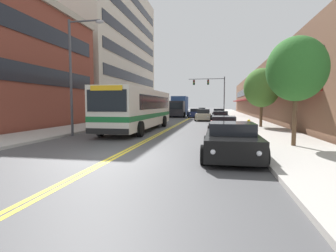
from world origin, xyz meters
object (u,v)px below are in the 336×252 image
Objects in this scene: car_silver_parked_left_mid at (147,116)px; street_lamp_left_near at (76,67)px; car_champagne_moving_third at (203,115)px; box_truck at (179,106)px; fire_hydrant at (249,126)px; car_dark_grey_parked_right_mid at (220,117)px; car_black_parked_right_foreground at (232,141)px; car_beige_moving_second at (202,111)px; car_charcoal_parked_right_end at (219,113)px; car_navy_moving_lead at (196,113)px; street_tree_right_mid at (262,88)px; traffic_signal_mast at (212,88)px; car_red_parked_right_far at (224,125)px; city_bus at (140,108)px; street_tree_right_near at (296,69)px; car_slate_blue_parked_left_near at (166,113)px.

street_lamp_left_near is (-0.53, -15.43, 3.78)m from car_silver_parked_left_mid.
box_truck is at bearing 115.16° from car_champagne_moving_third.
street_lamp_left_near is 11.77m from fire_hydrant.
box_truck is (-6.48, 11.83, 1.09)m from car_dark_grey_parked_right_mid.
car_beige_moving_second is at bearing 94.35° from car_black_parked_right_foreground.
fire_hydrant is (1.51, 7.66, -0.04)m from car_black_parked_right_foreground.
car_charcoal_parked_right_end is 0.95× the size of car_navy_moving_lead.
street_tree_right_mid is 6.29m from fire_hydrant.
car_black_parked_right_foreground is 38.48m from traffic_signal_mast.
car_beige_moving_second is at bearing 95.13° from car_red_parked_right_far.
box_truck is 21.80m from street_tree_right_mid.
traffic_signal_mast reaches higher than city_bus.
city_bus is 12.63m from car_dark_grey_parked_right_mid.
car_black_parked_right_foreground reaches higher than fire_hydrant.
car_charcoal_parked_right_end is at bearing 6.27° from box_truck.
car_black_parked_right_foreground is 0.88× the size of street_tree_right_near.
car_navy_moving_lead is 3.42m from box_truck.
car_beige_moving_second is at bearing 90.22° from car_navy_moving_lead.
car_black_parked_right_foreground is 11.43m from street_lamp_left_near.
fire_hydrant is (-1.62, -5.39, -2.81)m from street_tree_right_mid.
car_silver_parked_left_mid is 0.85× the size of street_tree_right_near.
car_beige_moving_second is 42.84m from fire_hydrant.
traffic_signal_mast is (2.43, -11.96, 4.37)m from car_beige_moving_second.
car_red_parked_right_far is 14.72m from car_champagne_moving_third.
street_tree_right_mid is (4.52, -25.16, -1.56)m from traffic_signal_mast.
car_red_parked_right_far is 7.27m from street_tree_right_near.
street_tree_right_mid is at bearing 54.66° from car_red_parked_right_far.
car_slate_blue_parked_left_near is at bearing 124.80° from car_champagne_moving_third.
car_red_parked_right_far is at bearing -11.69° from city_bus.
car_charcoal_parked_right_end is at bearing 74.63° from city_bus.
street_tree_right_near is at bearing -84.22° from car_charcoal_parked_right_end.
car_silver_parked_left_mid is (-2.28, 10.87, -1.14)m from city_bus.
street_tree_right_mid reaches higher than car_beige_moving_second.
traffic_signal_mast is at bearing 72.12° from car_navy_moving_lead.
car_charcoal_parked_right_end is 0.60× the size of traffic_signal_mast.
car_dark_grey_parked_right_mid is at bearing -82.85° from car_beige_moving_second.
car_dark_grey_parked_right_mid is 0.74× the size of box_truck.
car_champagne_moving_third is 4.84× the size of fire_hydrant.
car_dark_grey_parked_right_mid is 0.99× the size of street_tree_right_mid.
car_dark_grey_parked_right_mid reaches higher than car_slate_blue_parked_left_near.
street_lamp_left_near reaches higher than car_slate_blue_parked_left_near.
street_lamp_left_near is at bearing -91.96° from car_silver_parked_left_mid.
traffic_signal_mast reaches higher than car_black_parked_right_foreground.
street_lamp_left_near reaches higher than city_bus.
street_tree_right_mid is (3.20, 4.52, 2.84)m from car_red_parked_right_far.
car_slate_blue_parked_left_near is 23.12m from street_tree_right_mid.
car_silver_parked_left_mid is at bearing -160.60° from car_champagne_moving_third.
car_silver_parked_left_mid reaches higher than fire_hydrant.
car_slate_blue_parked_left_near is 0.97× the size of car_dark_grey_parked_right_mid.
box_truck is at bearing 107.69° from street_tree_right_near.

